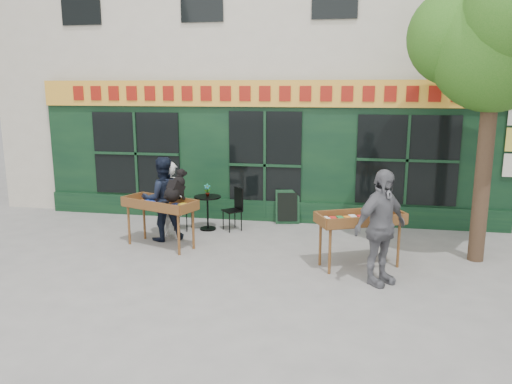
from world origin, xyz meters
TOP-DOWN VIEW (x-y plane):
  - ground at (0.00, 0.00)m, footprint 80.00×80.00m
  - building at (0.00, 5.97)m, footprint 14.00×7.26m
  - street_tree at (4.34, 0.36)m, footprint 3.05×2.90m
  - book_cart_center at (-1.72, -0.01)m, footprint 1.62×1.11m
  - dog at (-1.37, -0.06)m, footprint 0.53×0.68m
  - woman at (-1.72, 0.64)m, footprint 0.70×0.58m
  - book_cart_right at (2.16, -0.43)m, footprint 1.62×1.19m
  - man_right at (2.46, -1.18)m, footprint 1.11×1.10m
  - bistro_table at (-1.13, 1.35)m, footprint 0.60×0.60m
  - bistro_chair_left at (-1.77, 1.25)m, footprint 0.38×0.38m
  - bistro_chair_right at (-0.52, 1.46)m, footprint 0.51×0.51m
  - potted_plant at (-1.13, 1.35)m, footprint 0.17×0.13m
  - man_left at (-1.83, 0.45)m, footprint 1.07×1.01m
  - chalkboard at (0.56, 2.19)m, footprint 0.59×0.30m

SIDE VIEW (x-z plane):
  - ground at x=0.00m, z-range 0.00..0.00m
  - chalkboard at x=0.56m, z-range 0.01..0.79m
  - bistro_table at x=-1.13m, z-range 0.16..0.92m
  - bistro_chair_left at x=-1.77m, z-range 0.08..1.03m
  - bistro_chair_right at x=-0.52m, z-range 0.08..1.03m
  - woman at x=-1.72m, z-range 0.00..1.64m
  - book_cart_center at x=-1.72m, z-range 0.33..1.32m
  - book_cart_right at x=2.16m, z-range 0.33..1.32m
  - man_left at x=-1.83m, z-range 0.00..1.75m
  - potted_plant at x=-1.13m, z-range 0.76..1.05m
  - man_right at x=2.46m, z-range 0.00..1.88m
  - dog at x=-1.37m, z-range 0.99..1.59m
  - street_tree at x=4.34m, z-range 1.31..6.91m
  - building at x=0.00m, z-range -0.03..9.97m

